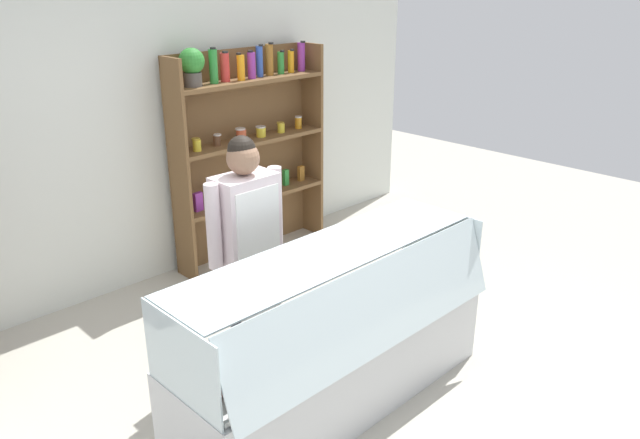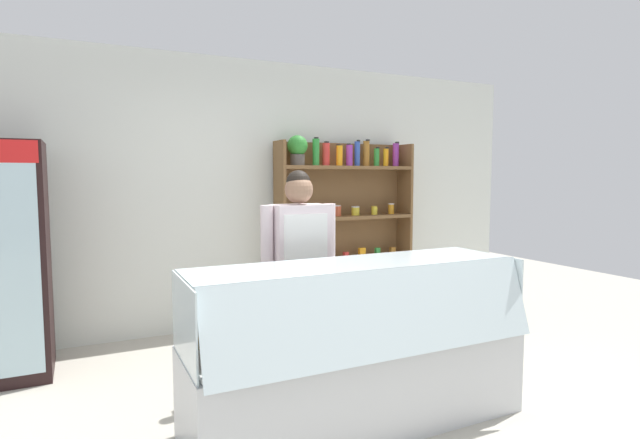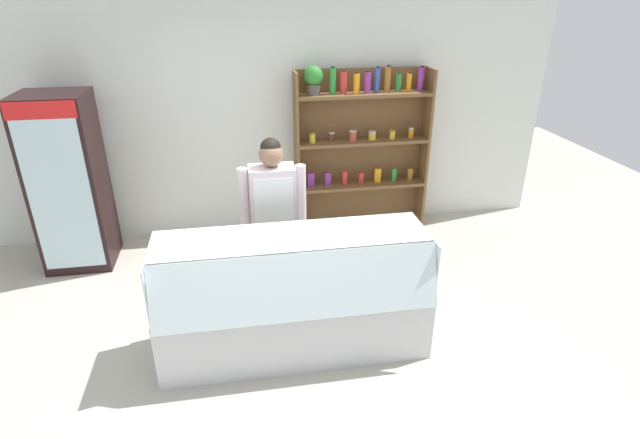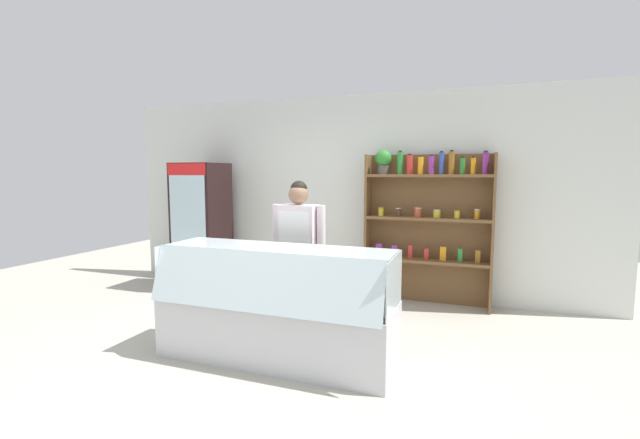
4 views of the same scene
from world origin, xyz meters
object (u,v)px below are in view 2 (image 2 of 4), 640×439
Objects in this scene: drinks_fridge at (0,261)px; deli_display_case at (357,375)px; shelving_unit at (341,217)px; shop_clerk at (299,260)px.

deli_display_case is (2.05, -1.80, -0.58)m from drinks_fridge.
deli_display_case is (-1.03, -2.13, -0.78)m from shelving_unit.
drinks_fridge is at bearing 151.00° from shop_clerk.
drinks_fridge is 0.92× the size of shelving_unit.
deli_display_case is at bearing -115.86° from shelving_unit.
shelving_unit is 0.93× the size of deli_display_case.
drinks_fridge is 3.11m from shelving_unit.
drinks_fridge is 2.79m from deli_display_case.
shop_clerk reaches higher than deli_display_case.
shelving_unit is 2.50m from deli_display_case.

